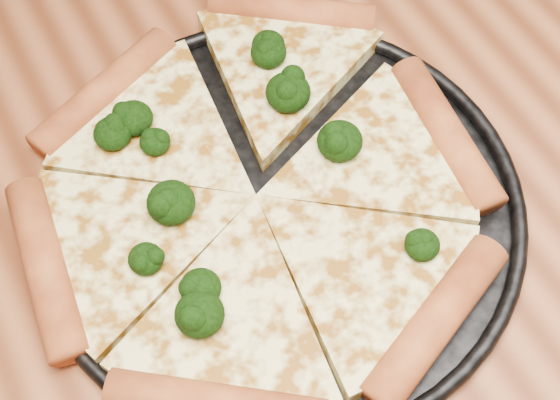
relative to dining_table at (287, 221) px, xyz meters
name	(u,v)px	position (x,y,z in m)	size (l,w,h in m)	color
dining_table	(287,221)	(0.00, 0.00, 0.00)	(1.20, 0.90, 0.75)	brown
pizza_pan	(280,206)	(-0.03, -0.04, 0.10)	(0.34, 0.34, 0.02)	black
pizza	(257,191)	(-0.04, -0.02, 0.11)	(0.33, 0.36, 0.03)	#ECE291
broccoli_florets	(230,162)	(-0.05, 0.00, 0.12)	(0.18, 0.22, 0.02)	black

